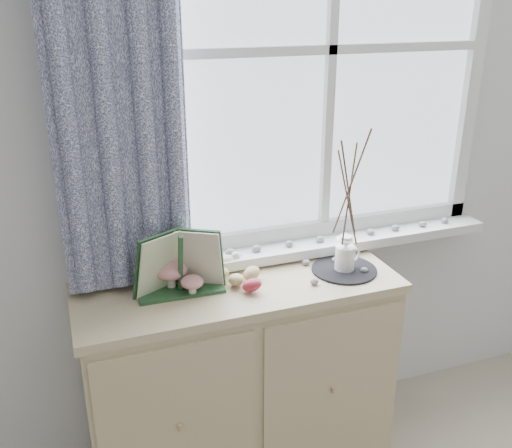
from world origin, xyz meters
The scene contains 8 objects.
sideboard centered at (-0.15, 1.75, 0.43)m, with size 1.20×0.45×0.85m.
botanical_book centered at (-0.37, 1.73, 0.97)m, with size 0.36×0.13×0.25m, color #204424, non-canonical shape.
toadstool_cluster centered at (-0.38, 1.78, 0.92)m, with size 0.16×0.17×0.11m.
wooden_eggs centered at (-0.15, 1.75, 0.88)m, with size 0.17×0.17×0.07m.
songbird_figurine centered at (-0.17, 1.87, 0.89)m, with size 0.14×0.07×0.07m, color beige, non-canonical shape.
crocheted_doily centered at (0.27, 1.72, 0.85)m, with size 0.25×0.25×0.01m, color black.
twig_pitcher centered at (0.27, 1.72, 1.18)m, with size 0.26×0.26×0.58m.
sideboard_pebbles centered at (0.18, 1.76, 0.86)m, with size 0.33×0.23×0.02m.
Camera 1 is at (-0.73, -0.02, 1.84)m, focal length 40.00 mm.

